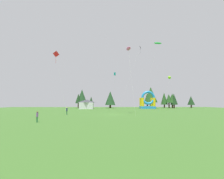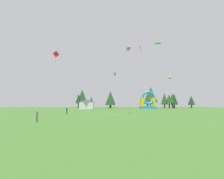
{
  "view_description": "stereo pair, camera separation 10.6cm",
  "coord_description": "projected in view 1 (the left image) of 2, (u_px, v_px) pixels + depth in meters",
  "views": [
    {
      "loc": [
        -0.81,
        -35.46,
        2.76
      ],
      "look_at": [
        0.0,
        6.6,
        6.33
      ],
      "focal_mm": 24.62,
      "sensor_mm": 36.0,
      "label": 1
    },
    {
      "loc": [
        -0.71,
        -35.46,
        2.76
      ],
      "look_at": [
        0.0,
        6.6,
        6.33
      ],
      "focal_mm": 24.62,
      "sensor_mm": 36.0,
      "label": 2
    }
  ],
  "objects": [
    {
      "name": "kite_lime_delta",
      "position": [
        170.0,
        77.0,
        62.68
      ],
      "size": [
        5.16,
        1.24,
        13.7
      ],
      "color": "#8CD826",
      "rests_on": "ground_plane"
    },
    {
      "name": "tree_row_2",
      "position": [
        91.0,
        101.0,
        75.54
      ],
      "size": [
        2.57,
        2.57,
        5.62
      ],
      "color": "#4C331E",
      "rests_on": "ground_plane"
    },
    {
      "name": "tree_row_7",
      "position": [
        169.0,
        99.0,
        78.44
      ],
      "size": [
        3.53,
        3.53,
        7.01
      ],
      "color": "#4C331E",
      "rests_on": "ground_plane"
    },
    {
      "name": "person_midfield",
      "position": [
        37.0,
        116.0,
        21.43
      ],
      "size": [
        0.36,
        0.36,
        1.55
      ],
      "rotation": [
        0.0,
        0.0,
        5.79
      ],
      "color": "#33723F",
      "rests_on": "ground_plane"
    },
    {
      "name": "tree_row_9",
      "position": [
        174.0,
        99.0,
        76.63
      ],
      "size": [
        3.53,
        3.53,
        7.25
      ],
      "color": "#4C331E",
      "rests_on": "ground_plane"
    },
    {
      "name": "kite_green_parafoil",
      "position": [
        158.0,
        43.0,
        59.69
      ],
      "size": [
        9.45,
        3.43,
        26.33
      ],
      "color": "green",
      "rests_on": "ground_plane"
    },
    {
      "name": "kite_red_diamond",
      "position": [
        56.0,
        55.0,
        32.16
      ],
      "size": [
        3.18,
        0.85,
        13.31
      ],
      "color": "red",
      "rests_on": "ground_plane"
    },
    {
      "name": "tree_row_5",
      "position": [
        151.0,
        95.0,
        79.16
      ],
      "size": [
        6.66,
        6.66,
        10.74
      ],
      "color": "#4C331E",
      "rests_on": "ground_plane"
    },
    {
      "name": "kite_black_diamond",
      "position": [
        140.0,
        48.0,
        66.01
      ],
      "size": [
        10.28,
        4.32,
        27.02
      ],
      "color": "black",
      "rests_on": "ground_plane"
    },
    {
      "name": "tree_row_4",
      "position": [
        147.0,
        98.0,
        81.51
      ],
      "size": [
        3.71,
        3.71,
        7.81
      ],
      "color": "#4C331E",
      "rests_on": "ground_plane"
    },
    {
      "name": "festival_tent",
      "position": [
        87.0,
        104.0,
        65.54
      ],
      "size": [
        5.72,
        3.73,
        4.02
      ],
      "color": "silver",
      "rests_on": "ground_plane"
    },
    {
      "name": "tree_row_8",
      "position": [
        172.0,
        98.0,
        77.34
      ],
      "size": [
        3.83,
        3.83,
        7.32
      ],
      "color": "#4C331E",
      "rests_on": "ground_plane"
    },
    {
      "name": "tree_row_0",
      "position": [
        78.0,
        99.0,
        77.67
      ],
      "size": [
        2.94,
        2.94,
        7.21
      ],
      "color": "#4C331E",
      "rests_on": "ground_plane"
    },
    {
      "name": "person_near_camera",
      "position": [
        67.0,
        110.0,
        34.89
      ],
      "size": [
        0.41,
        0.41,
        1.71
      ],
      "rotation": [
        0.0,
        0.0,
        5.65
      ],
      "color": "#33723F",
      "rests_on": "ground_plane"
    },
    {
      "name": "ground_plane",
      "position": [
        113.0,
        115.0,
        35.11
      ],
      "size": [
        120.0,
        120.0,
        0.0
      ],
      "primitive_type": "plane",
      "color": "#3D6B28"
    },
    {
      "name": "kite_pink_parafoil",
      "position": [
        128.0,
        49.0,
        37.58
      ],
      "size": [
        1.44,
        5.72,
        16.36
      ],
      "color": "#EA599E",
      "rests_on": "ground_plane"
    },
    {
      "name": "kite_teal_box",
      "position": [
        115.0,
        74.0,
        51.83
      ],
      "size": [
        0.61,
        3.63,
        12.84
      ],
      "color": "#0C7F7A",
      "rests_on": "ground_plane"
    },
    {
      "name": "tree_row_6",
      "position": [
        164.0,
        99.0,
        79.38
      ],
      "size": [
        3.56,
        3.56,
        7.88
      ],
      "color": "#4C331E",
      "rests_on": "ground_plane"
    },
    {
      "name": "tree_row_1",
      "position": [
        82.0,
        96.0,
        79.22
      ],
      "size": [
        5.21,
        5.21,
        9.56
      ],
      "color": "#4C331E",
      "rests_on": "ground_plane"
    },
    {
      "name": "tree_row_10",
      "position": [
        191.0,
        101.0,
        80.73
      ],
      "size": [
        3.65,
        3.65,
        6.13
      ],
      "color": "#4C331E",
      "rests_on": "ground_plane"
    },
    {
      "name": "tree_row_3",
      "position": [
        110.0,
        98.0,
        78.7
      ],
      "size": [
        5.32,
        5.32,
        8.57
      ],
      "color": "#4C331E",
      "rests_on": "ground_plane"
    },
    {
      "name": "inflatable_orange_dome",
      "position": [
        148.0,
        102.0,
        69.58
      ],
      "size": [
        6.49,
        4.75,
        8.01
      ],
      "color": "#268CD8",
      "rests_on": "ground_plane"
    }
  ]
}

